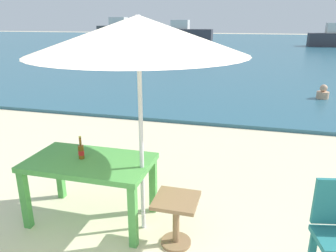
% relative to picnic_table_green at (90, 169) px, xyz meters
% --- Properties ---
extents(sea_water, '(120.00, 50.00, 0.08)m').
position_rel_picnic_table_green_xyz_m(sea_water, '(0.83, 28.87, -0.61)').
color(sea_water, '#2D6075').
rests_on(sea_water, ground_plane).
extents(picnic_table_green, '(1.40, 0.80, 0.76)m').
position_rel_picnic_table_green_xyz_m(picnic_table_green, '(0.00, 0.00, 0.00)').
color(picnic_table_green, '#4C9E47').
rests_on(picnic_table_green, ground_plane).
extents(beer_bottle_amber, '(0.07, 0.07, 0.26)m').
position_rel_picnic_table_green_xyz_m(beer_bottle_amber, '(-0.10, 0.02, 0.20)').
color(beer_bottle_amber, brown).
rests_on(beer_bottle_amber, picnic_table_green).
extents(patio_umbrella, '(2.10, 2.10, 2.30)m').
position_rel_picnic_table_green_xyz_m(patio_umbrella, '(0.63, -0.02, 1.47)').
color(patio_umbrella, silver).
rests_on(patio_umbrella, ground_plane).
extents(side_table_wood, '(0.44, 0.44, 0.54)m').
position_rel_picnic_table_green_xyz_m(side_table_wood, '(1.05, -0.19, -0.30)').
color(side_table_wood, olive).
rests_on(side_table_wood, ground_plane).
extents(swimmer_person, '(0.34, 0.34, 0.41)m').
position_rel_picnic_table_green_xyz_m(swimmer_person, '(3.70, 7.05, -0.41)').
color(swimmer_person, tan).
rests_on(swimmer_person, sea_water).
extents(boat_barge, '(7.08, 1.93, 2.57)m').
position_rel_picnic_table_green_xyz_m(boat_barge, '(-16.39, 40.25, 0.36)').
color(boat_barge, '#4C4C4C').
rests_on(boat_barge, sea_water).
extents(boat_ferry, '(6.05, 1.65, 2.20)m').
position_rel_picnic_table_green_xyz_m(boat_ferry, '(-6.16, 33.46, 0.22)').
color(boat_ferry, '#38383F').
rests_on(boat_ferry, sea_water).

